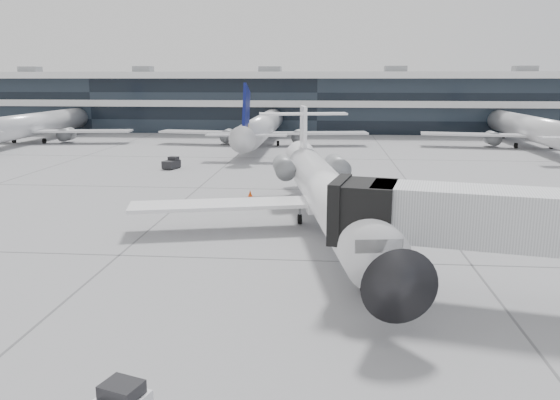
{
  "coord_description": "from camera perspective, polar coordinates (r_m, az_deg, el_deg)",
  "views": [
    {
      "loc": [
        1.93,
        -29.28,
        10.06
      ],
      "look_at": [
        -0.94,
        3.91,
        2.6
      ],
      "focal_mm": 35.0,
      "sensor_mm": 36.0,
      "label": 1
    }
  ],
  "objects": [
    {
      "name": "ground",
      "position": [
        31.02,
        1.12,
        -6.3
      ],
      "size": [
        220.0,
        220.0,
        0.0
      ],
      "primitive_type": "plane",
      "color": "gray",
      "rests_on": "ground"
    },
    {
      "name": "terminal",
      "position": [
        111.41,
        4.01,
        9.99
      ],
      "size": [
        170.0,
        22.0,
        10.0
      ],
      "primitive_type": "cube",
      "color": "black",
      "rests_on": "ground"
    },
    {
      "name": "bg_jet_left",
      "position": [
        96.99,
        -24.14,
        5.57
      ],
      "size": [
        32.0,
        40.0,
        9.6
      ],
      "primitive_type": null,
      "color": "silver",
      "rests_on": "ground"
    },
    {
      "name": "bg_jet_center",
      "position": [
        85.46,
        -1.77,
        5.85
      ],
      "size": [
        32.0,
        40.0,
        9.6
      ],
      "primitive_type": null,
      "color": "silver",
      "rests_on": "ground"
    },
    {
      "name": "bg_jet_right",
      "position": [
        90.05,
        24.52,
        5.07
      ],
      "size": [
        32.0,
        40.0,
        9.6
      ],
      "primitive_type": null,
      "color": "silver",
      "rests_on": "ground"
    },
    {
      "name": "regional_jet",
      "position": [
        36.99,
        4.84,
        0.94
      ],
      "size": [
        26.4,
        32.93,
        7.62
      ],
      "rotation": [
        0.0,
        0.0,
        0.16
      ],
      "color": "white",
      "rests_on": "ground"
    },
    {
      "name": "jet_bridge",
      "position": [
        26.07,
        26.45,
        -2.13
      ],
      "size": [
        17.08,
        6.58,
        5.51
      ],
      "rotation": [
        0.0,
        0.0,
        -0.21
      ],
      "color": "#B9BBBF",
      "rests_on": "ground"
    },
    {
      "name": "traffic_cone",
      "position": [
        47.5,
        -3.14,
        0.71
      ],
      "size": [
        0.46,
        0.46,
        0.57
      ],
      "rotation": [
        0.0,
        0.0,
        -0.2
      ],
      "color": "#E1440B",
      "rests_on": "ground"
    },
    {
      "name": "far_tug",
      "position": [
        63.23,
        -11.26,
        3.77
      ],
      "size": [
        1.82,
        2.36,
        1.33
      ],
      "rotation": [
        0.0,
        0.0,
        -0.32
      ],
      "color": "black",
      "rests_on": "ground"
    }
  ]
}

